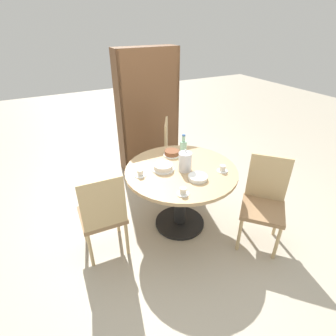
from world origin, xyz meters
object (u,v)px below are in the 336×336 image
(chair_a, at_px, (103,214))
(cake_second, at_px, (172,153))
(cake_main, at_px, (163,167))
(cup_c, at_px, (183,192))
(chair_b, at_px, (264,201))
(bookshelf, at_px, (148,115))
(coffee_pot, at_px, (185,161))
(cup_a, at_px, (140,173))
(cup_b, at_px, (222,169))
(chair_c, at_px, (175,153))
(water_bottle, at_px, (183,151))

(chair_a, height_order, cake_second, chair_a)
(cake_main, relative_size, cup_c, 2.04)
(chair_b, distance_m, cup_c, 0.92)
(bookshelf, relative_size, coffee_pot, 7.49)
(chair_b, bearing_deg, cup_c, -145.81)
(chair_a, height_order, cup_a, chair_a)
(chair_b, distance_m, cup_b, 0.53)
(bookshelf, bearing_deg, cake_main, 72.21)
(chair_a, xyz_separation_m, bookshelf, (1.15, 1.51, 0.36))
(cake_main, xyz_separation_m, cup_b, (0.53, -0.31, -0.00))
(cake_second, relative_size, cup_a, 1.76)
(chair_b, relative_size, cup_a, 8.51)
(coffee_pot, bearing_deg, bookshelf, 80.50)
(coffee_pot, height_order, cake_main, coffee_pot)
(cup_c, bearing_deg, chair_a, 151.09)
(bookshelf, distance_m, cake_second, 1.17)
(chair_b, height_order, chair_c, same)
(water_bottle, relative_size, cup_a, 2.85)
(chair_a, bearing_deg, water_bottle, -167.79)
(cake_second, bearing_deg, water_bottle, -79.36)
(cake_second, distance_m, cup_a, 0.55)
(chair_b, relative_size, cup_c, 8.51)
(bookshelf, bearing_deg, chair_b, 100.06)
(chair_c, distance_m, water_bottle, 0.80)
(chair_c, height_order, cake_main, chair_c)
(chair_a, relative_size, bookshelf, 0.53)
(coffee_pot, bearing_deg, chair_b, -41.97)
(chair_c, xyz_separation_m, cup_c, (-0.58, -1.19, 0.27))
(cup_c, bearing_deg, bookshelf, 75.42)
(cake_main, xyz_separation_m, cake_second, (0.24, 0.25, -0.00))
(bookshelf, height_order, cup_c, bookshelf)
(cake_second, xyz_separation_m, cup_b, (0.29, -0.56, -0.00))
(cup_a, bearing_deg, chair_a, -166.55)
(chair_a, relative_size, chair_b, 1.00)
(chair_b, xyz_separation_m, coffee_pot, (-0.62, 0.56, 0.35))
(cake_main, bearing_deg, water_bottle, 12.12)
(chair_b, bearing_deg, water_bottle, 173.80)
(bookshelf, bearing_deg, cake_second, 79.52)
(chair_c, xyz_separation_m, cup_a, (-0.80, -0.71, 0.27))
(cup_a, height_order, cup_b, same)
(chair_a, bearing_deg, coffee_pot, -177.73)
(chair_a, xyz_separation_m, chair_b, (1.52, -0.56, 0.00))
(chair_c, bearing_deg, cake_second, 176.10)
(water_bottle, distance_m, cup_a, 0.54)
(water_bottle, bearing_deg, cup_b, -55.15)
(water_bottle, height_order, cup_c, water_bottle)
(cake_main, bearing_deg, coffee_pot, -29.64)
(bookshelf, distance_m, coffee_pot, 1.53)
(chair_a, xyz_separation_m, cake_second, (0.94, 0.36, 0.27))
(chair_a, bearing_deg, bookshelf, -124.85)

